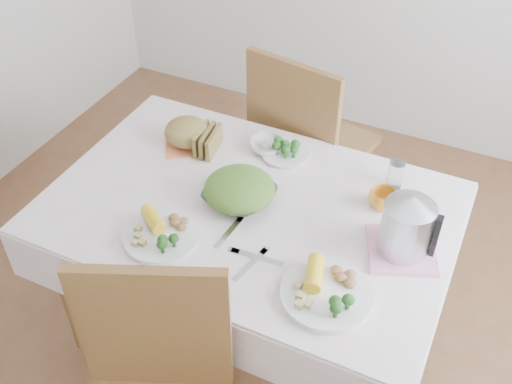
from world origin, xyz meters
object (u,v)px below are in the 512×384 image
at_px(chair_far, 313,155).
at_px(yellow_mug, 382,199).
at_px(dinner_plate_right, 326,295).
at_px(salad_bowl, 240,196).
at_px(dining_table, 250,274).
at_px(dinner_plate_left, 162,236).
at_px(electric_kettle, 407,227).

height_order(chair_far, yellow_mug, chair_far).
xyz_separation_m(dinner_plate_right, yellow_mug, (0.04, 0.49, 0.03)).
distance_m(salad_bowl, dinner_plate_right, 0.53).
bearing_deg(dining_table, dinner_plate_left, -124.87).
xyz_separation_m(chair_far, yellow_mug, (0.47, -0.56, 0.34)).
height_order(salad_bowl, electric_kettle, electric_kettle).
bearing_deg(chair_far, dining_table, 102.03).
height_order(chair_far, salad_bowl, chair_far).
xyz_separation_m(salad_bowl, yellow_mug, (0.49, 0.20, 0.01)).
distance_m(dinner_plate_left, yellow_mug, 0.81).
height_order(salad_bowl, yellow_mug, yellow_mug).
distance_m(dinner_plate_left, dinner_plate_right, 0.61).
relative_size(dinner_plate_left, yellow_mug, 2.74).
height_order(dinner_plate_left, electric_kettle, electric_kettle).
bearing_deg(chair_far, yellow_mug, 140.17).
height_order(dining_table, electric_kettle, electric_kettle).
bearing_deg(dinner_plate_left, dining_table, 55.13).
bearing_deg(dinner_plate_right, dinner_plate_left, -179.86).
distance_m(dining_table, chair_far, 0.77).
distance_m(dining_table, electric_kettle, 0.77).
xyz_separation_m(dinner_plate_right, electric_kettle, (0.16, 0.30, 0.11)).
bearing_deg(salad_bowl, dinner_plate_right, -32.38).
relative_size(dining_table, chair_far, 1.31).
height_order(salad_bowl, dinner_plate_left, salad_bowl).
distance_m(dining_table, dinner_plate_left, 0.53).
height_order(chair_far, electric_kettle, electric_kettle).
distance_m(salad_bowl, yellow_mug, 0.53).
bearing_deg(dinner_plate_left, chair_far, 80.36).
bearing_deg(yellow_mug, dining_table, -155.70).
relative_size(dinner_plate_left, electric_kettle, 1.13).
xyz_separation_m(salad_bowl, electric_kettle, (0.61, 0.01, 0.09)).
xyz_separation_m(dining_table, yellow_mug, (0.45, 0.20, 0.43)).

